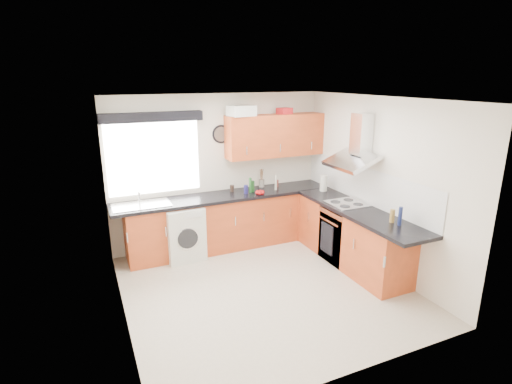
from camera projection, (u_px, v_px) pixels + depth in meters
name	position (u px, v px, depth m)	size (l,w,h in m)	color
ground_plane	(265.00, 288.00, 5.40)	(3.60, 3.60, 0.00)	beige
ceiling	(266.00, 99.00, 4.70)	(3.60, 3.60, 0.02)	white
wall_back	(219.00, 170.00, 6.63)	(3.60, 0.02, 2.50)	silver
wall_front	(354.00, 256.00, 3.47)	(3.60, 0.02, 2.50)	silver
wall_left	(116.00, 220.00, 4.35)	(0.02, 3.60, 2.50)	silver
wall_right	(378.00, 185.00, 5.76)	(0.02, 3.60, 2.50)	silver
window	(154.00, 158.00, 6.12)	(1.40, 0.02, 1.10)	silver
window_blind	(152.00, 117.00, 5.87)	(1.50, 0.18, 0.14)	black
splashback	(364.00, 185.00, 6.04)	(0.01, 3.00, 0.54)	white
base_cab_back	(220.00, 223.00, 6.56)	(3.00, 0.58, 0.86)	#A43E1A
base_cab_corner	(305.00, 211.00, 7.18)	(0.60, 0.60, 0.86)	#A43E1A
base_cab_right	(351.00, 237.00, 6.00)	(0.58, 2.10, 0.86)	#A43E1A
worktop_back	(226.00, 196.00, 6.47)	(3.60, 0.62, 0.05)	black
worktop_right	(359.00, 211.00, 5.74)	(0.62, 2.42, 0.05)	black
sink	(141.00, 203.00, 5.93)	(0.84, 0.46, 0.10)	silver
oven	(345.00, 234.00, 6.13)	(0.56, 0.58, 0.85)	black
hob_plate	(347.00, 204.00, 6.00)	(0.52, 0.52, 0.01)	silver
extractor_hood	(356.00, 147.00, 5.80)	(0.52, 0.78, 0.66)	silver
upper_cabinets	(275.00, 135.00, 6.69)	(1.70, 0.35, 0.70)	#A43E1A
washing_machine	(183.00, 232.00, 6.22)	(0.57, 0.55, 0.84)	silver
wall_clock	(221.00, 134.00, 6.46)	(0.30, 0.30, 0.04)	black
casserole	(241.00, 111.00, 6.28)	(0.40, 0.29, 0.17)	silver
storage_box	(284.00, 111.00, 6.65)	(0.22, 0.18, 0.10)	red
utensil_pot	(262.00, 183.00, 6.91)	(0.09, 0.09, 0.13)	slate
kitchen_roll	(324.00, 183.00, 6.65)	(0.12, 0.12, 0.27)	silver
tomato_cluster	(260.00, 192.00, 6.48)	(0.14, 0.14, 0.06)	#A80D0E
jar_0	(253.00, 186.00, 6.60)	(0.07, 0.07, 0.19)	#153B16
jar_1	(246.00, 189.00, 6.52)	(0.07, 0.07, 0.14)	#19164B
jar_2	(250.00, 185.00, 6.55)	(0.04, 0.04, 0.25)	#205B24
jar_3	(232.00, 188.00, 6.63)	(0.07, 0.07, 0.11)	black
jar_4	(276.00, 183.00, 6.70)	(0.04, 0.04, 0.26)	#A59F8C
jar_5	(277.00, 184.00, 6.89)	(0.04, 0.04, 0.13)	#551A12
bottle_0	(400.00, 216.00, 5.11)	(0.05, 0.05, 0.25)	#172150
bottle_1	(392.00, 216.00, 5.23)	(0.06, 0.06, 0.17)	olive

